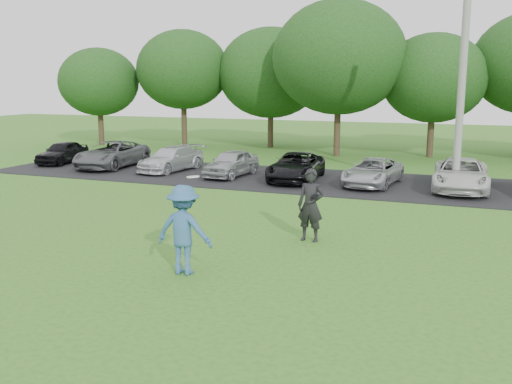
% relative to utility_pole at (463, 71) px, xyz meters
% --- Properties ---
extents(ground, '(100.00, 100.00, 0.00)m').
position_rel_utility_pole_xyz_m(ground, '(-4.73, -12.48, -4.53)').
color(ground, '#2F6A1E').
rests_on(ground, ground).
extents(parking_lot, '(32.00, 6.50, 0.03)m').
position_rel_utility_pole_xyz_m(parking_lot, '(-4.73, 0.52, -4.52)').
color(parking_lot, black).
rests_on(parking_lot, ground).
extents(utility_pole, '(0.28, 0.28, 9.07)m').
position_rel_utility_pole_xyz_m(utility_pole, '(0.00, 0.00, 0.00)').
color(utility_pole, gray).
rests_on(utility_pole, ground).
extents(frisbee_player, '(1.30, 0.78, 2.22)m').
position_rel_utility_pole_xyz_m(frisbee_player, '(-5.22, -12.10, -3.54)').
color(frisbee_player, '#335E90').
rests_on(frisbee_player, ground).
extents(camera_bystander, '(0.73, 0.51, 1.93)m').
position_rel_utility_pole_xyz_m(camera_bystander, '(-3.34, -8.57, -3.57)').
color(camera_bystander, black).
rests_on(camera_bystander, ground).
extents(parked_cars, '(30.72, 4.92, 1.26)m').
position_rel_utility_pole_xyz_m(parked_cars, '(-3.81, 0.47, -3.91)').
color(parked_cars, black).
rests_on(parked_cars, parking_lot).
extents(tree_row, '(42.39, 9.85, 8.64)m').
position_rel_utility_pole_xyz_m(tree_row, '(-3.21, 10.28, 0.37)').
color(tree_row, '#38281C').
rests_on(tree_row, ground).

